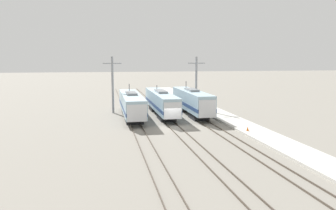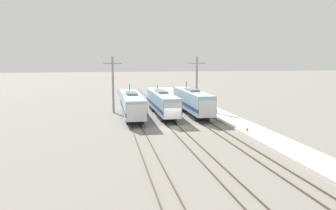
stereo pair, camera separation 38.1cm
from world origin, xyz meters
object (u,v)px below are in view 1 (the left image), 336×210
locomotive_far_left (132,105)px  locomotive_center (161,102)px  catenary_tower_right (196,83)px  locomotive_far_right (192,102)px  catenary_tower_left (113,84)px  traffic_cone (248,129)px

locomotive_far_left → locomotive_center: 5.30m
locomotive_center → catenary_tower_right: size_ratio=1.99×
locomotive_far_right → catenary_tower_left: (-12.99, 4.72, 2.82)m
locomotive_far_left → catenary_tower_right: 13.59m
locomotive_far_right → catenary_tower_right: catenary_tower_right is taller
catenary_tower_left → locomotive_far_right: bearing=-19.9°
locomotive_center → locomotive_far_right: (5.10, -0.93, 0.12)m
locomotive_far_left → catenary_tower_right: catenary_tower_right is taller
locomotive_center → catenary_tower_right: 8.55m
locomotive_far_right → catenary_tower_left: size_ratio=1.79×
catenary_tower_left → catenary_tower_right: same height
locomotive_far_right → catenary_tower_right: (1.98, 4.72, 2.82)m
locomotive_far_left → catenary_tower_right: (12.18, 5.25, 2.97)m
locomotive_center → catenary_tower_right: catenary_tower_right is taller
locomotive_far_left → locomotive_far_right: size_ratio=1.06×
locomotive_far_left → catenary_tower_left: bearing=118.0°
catenary_tower_left → locomotive_center: bearing=-25.6°
catenary_tower_left → catenary_tower_right: bearing=0.0°
locomotive_far_right → catenary_tower_right: 5.84m
locomotive_far_left → traffic_cone: (13.51, -13.93, -1.54)m
locomotive_far_left → traffic_cone: locomotive_far_left is taller
locomotive_far_left → locomotive_center: size_ratio=0.95×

